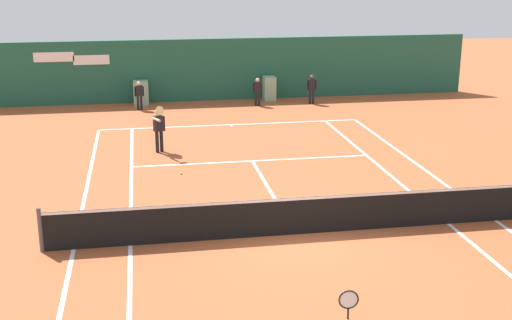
# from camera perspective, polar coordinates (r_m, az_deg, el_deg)

# --- Properties ---
(ground_plane) EXTENTS (80.00, 80.00, 0.01)m
(ground_plane) POSITION_cam_1_polar(r_m,az_deg,el_deg) (17.12, 2.95, -5.56)
(ground_plane) COLOR #A8512D
(tennis_net) EXTENTS (12.10, 0.10, 1.07)m
(tennis_net) POSITION_cam_1_polar(r_m,az_deg,el_deg) (16.41, 3.42, -4.66)
(tennis_net) COLOR #4C4C51
(tennis_net) RESTS_ON ground_plane
(sponsor_back_wall) EXTENTS (25.00, 1.02, 2.94)m
(sponsor_back_wall) POSITION_cam_1_polar(r_m,az_deg,el_deg) (32.44, -3.54, 7.59)
(sponsor_back_wall) COLOR #1E5642
(sponsor_back_wall) RESTS_ON ground_plane
(player_on_baseline) EXTENTS (0.46, 0.79, 1.76)m
(player_on_baseline) POSITION_cam_1_polar(r_m,az_deg,el_deg) (23.57, -8.25, 2.82)
(player_on_baseline) COLOR black
(player_on_baseline) RESTS_ON ground_plane
(ball_kid_centre_post) EXTENTS (0.43, 0.22, 1.30)m
(ball_kid_centre_post) POSITION_cam_1_polar(r_m,az_deg,el_deg) (31.12, 0.13, 5.98)
(ball_kid_centre_post) COLOR black
(ball_kid_centre_post) RESTS_ON ground_plane
(ball_kid_right_post) EXTENTS (0.43, 0.21, 1.30)m
(ball_kid_right_post) POSITION_cam_1_polar(r_m,az_deg,el_deg) (30.66, -9.89, 5.57)
(ball_kid_right_post) COLOR black
(ball_kid_right_post) RESTS_ON ground_plane
(ball_kid_left_post) EXTENTS (0.46, 0.20, 1.37)m
(ball_kid_left_post) POSITION_cam_1_polar(r_m,az_deg,el_deg) (31.65, 4.76, 6.18)
(ball_kid_left_post) COLOR black
(ball_kid_left_post) RESTS_ON ground_plane
(tennis_ball_mid_court) EXTENTS (0.07, 0.07, 0.07)m
(tennis_ball_mid_court) POSITION_cam_1_polar(r_m,az_deg,el_deg) (21.23, -6.38, -1.13)
(tennis_ball_mid_court) COLOR #CCE033
(tennis_ball_mid_court) RESTS_ON ground_plane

